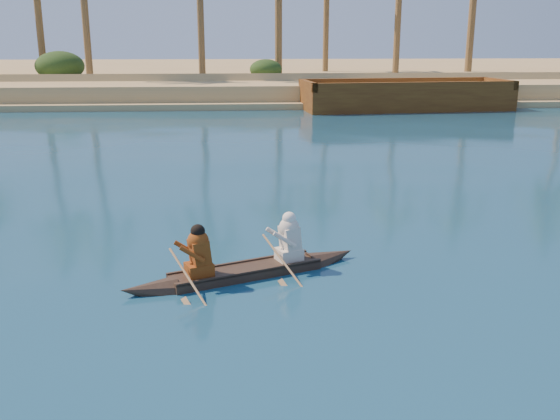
{
  "coord_description": "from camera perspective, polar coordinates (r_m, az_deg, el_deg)",
  "views": [
    {
      "loc": [
        -2.11,
        -14.26,
        4.03
      ],
      "look_at": [
        -1.19,
        -1.95,
        0.62
      ],
      "focal_mm": 40.0,
      "sensor_mm": 36.0,
      "label": 1
    }
  ],
  "objects": [
    {
      "name": "ground",
      "position": [
        14.97,
        4.01,
        -0.22
      ],
      "size": [
        160.0,
        160.0,
        0.0
      ],
      "primitive_type": "plane",
      "color": "#0B364B",
      "rests_on": "ground"
    },
    {
      "name": "shrub_cluster",
      "position": [
        45.89,
        -1.64,
        11.89
      ],
      "size": [
        100.0,
        6.0,
        2.4
      ],
      "primitive_type": null,
      "color": "black",
      "rests_on": "ground"
    },
    {
      "name": "sandy_embankment",
      "position": [
        61.28,
        -2.32,
        12.14
      ],
      "size": [
        150.0,
        51.0,
        1.5
      ],
      "color": "tan",
      "rests_on": "ground"
    },
    {
      "name": "canoe",
      "position": [
        10.94,
        -3.16,
        -4.89
      ],
      "size": [
        4.3,
        2.22,
        1.21
      ],
      "rotation": [
        0.0,
        0.0,
        0.39
      ],
      "color": "#37291E",
      "rests_on": "ground"
    },
    {
      "name": "barge_mid",
      "position": [
        37.77,
        11.38,
        10.07
      ],
      "size": [
        12.26,
        5.03,
        1.99
      ],
      "rotation": [
        0.0,
        0.0,
        0.09
      ],
      "color": "brown",
      "rests_on": "ground"
    }
  ]
}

